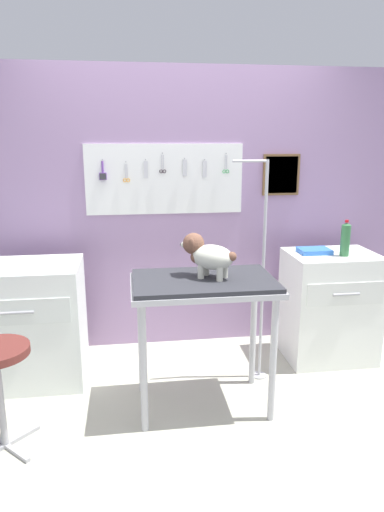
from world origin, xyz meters
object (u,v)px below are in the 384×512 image
(soda_bottle, at_px, (345,239))
(cabinet_right, at_px, (329,306))
(grooming_arm, at_px, (261,282))
(counter_left, at_px, (27,323))
(dog, at_px, (207,255))
(grooming_table, at_px, (204,294))

(soda_bottle, bearing_deg, cabinet_right, 123.52)
(grooming_arm, relative_size, counter_left, 1.82)
(grooming_arm, distance_m, dog, 0.60)
(grooming_arm, distance_m, counter_left, 1.72)
(grooming_arm, relative_size, dog, 4.45)
(grooming_table, relative_size, cabinet_right, 1.05)
(grooming_table, bearing_deg, counter_left, 157.03)
(grooming_arm, xyz_separation_m, counter_left, (-1.68, 0.21, -0.31))
(grooming_table, bearing_deg, dog, 51.32)
(dog, height_order, counter_left, dog)
(counter_left, xyz_separation_m, soda_bottle, (2.38, -0.03, 0.56))
(cabinet_right, bearing_deg, counter_left, -178.88)
(grooming_arm, distance_m, cabinet_right, 0.76)
(dog, xyz_separation_m, soda_bottle, (1.14, 0.45, -0.03))
(counter_left, height_order, cabinet_right, counter_left)
(grooming_arm, xyz_separation_m, cabinet_right, (0.64, 0.25, -0.31))
(soda_bottle, bearing_deg, counter_left, 179.18)
(counter_left, distance_m, cabinet_right, 2.33)
(grooming_arm, bearing_deg, soda_bottle, 13.84)
(dog, xyz_separation_m, counter_left, (-1.24, 0.48, -0.59))
(cabinet_right, xyz_separation_m, soda_bottle, (0.05, -0.08, 0.56))
(grooming_arm, bearing_deg, dog, -147.90)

